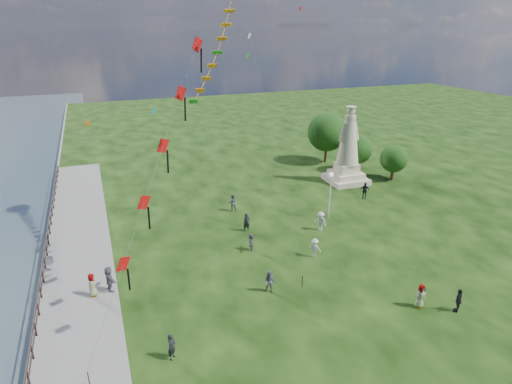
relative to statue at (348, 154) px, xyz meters
name	(u,v)px	position (x,y,z in m)	size (l,w,h in m)	color
waterfront	(60,289)	(-30.29, -11.49, -3.37)	(200.00, 200.00, 1.51)	#384B54
statue	(348,154)	(0.00, 0.00, 0.00)	(4.52, 4.52, 8.75)	beige
lamppost	(331,185)	(-6.94, -8.03, -0.06)	(0.42, 0.42, 4.51)	silver
tree_row	(343,140)	(2.54, 5.11, 0.27)	(7.94, 13.00, 6.60)	#382314
person_0	(172,347)	(-24.28, -21.06, -2.51)	(0.58, 0.38, 1.59)	black
person_1	(270,282)	(-16.91, -17.26, -2.49)	(0.79, 0.49, 1.64)	#595960
person_2	(315,248)	(-11.74, -14.06, -2.53)	(1.00, 0.52, 1.55)	silver
person_3	(459,300)	(-6.60, -23.48, -2.48)	(0.96, 0.49, 1.65)	black
person_4	(421,296)	(-8.53, -22.26, -2.47)	(0.81, 0.50, 1.67)	#595960
person_5	(109,280)	(-27.00, -13.21, -2.40)	(1.67, 0.72, 1.80)	#595960
person_6	(247,222)	(-15.16, -7.91, -2.47)	(0.61, 0.40, 1.67)	black
person_7	(232,202)	(-14.93, -3.20, -2.43)	(0.85, 0.52, 1.74)	#595960
person_8	(321,221)	(-9.01, -10.10, -2.43)	(1.13, 0.58, 1.75)	silver
person_9	(365,191)	(-1.02, -5.19, -2.42)	(1.04, 0.53, 1.78)	black
person_10	(92,286)	(-28.11, -13.46, -2.48)	(0.81, 0.50, 1.65)	#595960
person_11	(251,242)	(-16.02, -11.30, -2.57)	(1.37, 0.59, 1.47)	#595960
red_kite_train	(162,154)	(-23.19, -15.90, 6.81)	(9.05, 9.35, 16.40)	black
small_kites	(243,48)	(-11.57, 2.72, 11.57)	(29.19, 15.56, 31.01)	teal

